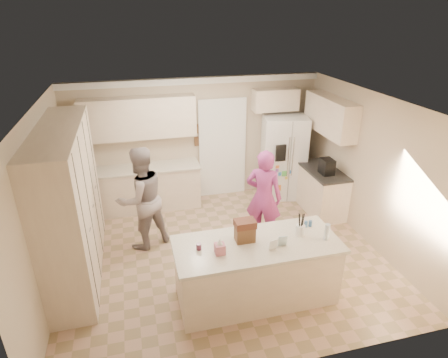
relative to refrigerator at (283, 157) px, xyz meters
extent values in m
cube|color=tan|center=(-1.80, -1.86, -0.91)|extent=(5.20, 4.60, 0.02)
cube|color=white|center=(-1.80, -1.86, 1.71)|extent=(5.20, 4.60, 0.02)
cube|color=beige|center=(-1.80, 0.45, 0.40)|extent=(5.20, 0.02, 2.60)
cube|color=beige|center=(-1.80, -4.17, 0.40)|extent=(5.20, 0.02, 2.60)
cube|color=beige|center=(-4.41, -1.86, 0.40)|extent=(0.02, 4.60, 2.60)
cube|color=beige|center=(0.81, -1.86, 0.40)|extent=(0.02, 4.60, 2.60)
cube|color=white|center=(-1.80, 0.40, 1.63)|extent=(5.20, 0.08, 0.12)
cube|color=beige|center=(-4.10, -1.66, 0.28)|extent=(0.60, 2.60, 2.35)
cube|color=beige|center=(-2.95, 0.14, -0.46)|extent=(2.20, 0.60, 0.88)
cube|color=silver|center=(-2.95, 0.13, 0.00)|extent=(2.24, 0.63, 0.04)
cube|color=beige|center=(-2.95, 0.26, 1.00)|extent=(2.20, 0.35, 0.80)
cube|color=black|center=(-1.25, 0.42, 0.15)|extent=(0.90, 0.06, 2.10)
cube|color=white|center=(-1.25, 0.38, 0.15)|extent=(1.02, 0.03, 2.22)
cube|color=brown|center=(-1.78, 0.41, 0.65)|extent=(0.15, 0.02, 0.20)
cube|color=brown|center=(-1.78, 0.41, 0.38)|extent=(0.15, 0.02, 0.20)
cube|color=white|center=(0.00, 0.00, 0.00)|extent=(1.02, 0.87, 1.80)
cube|color=gray|center=(0.00, -0.35, 0.00)|extent=(0.02, 0.02, 1.78)
cube|color=black|center=(-0.22, -0.37, 0.25)|extent=(0.22, 0.03, 0.35)
cylinder|color=silver|center=(-0.05, -0.37, 0.15)|extent=(0.02, 0.02, 0.85)
cylinder|color=silver|center=(0.05, -0.37, 0.15)|extent=(0.02, 0.02, 0.85)
cube|color=beige|center=(-0.15, 0.26, 1.20)|extent=(0.95, 0.35, 0.45)
cube|color=beige|center=(0.50, -0.86, -0.46)|extent=(0.60, 1.20, 0.88)
cube|color=#2D2B28|center=(0.49, -0.86, 0.00)|extent=(0.63, 1.24, 0.04)
cube|color=beige|center=(0.62, -0.66, 1.05)|extent=(0.35, 1.50, 0.70)
cube|color=black|center=(0.45, -1.06, 0.17)|extent=(0.22, 0.28, 0.30)
cube|color=beige|center=(-1.60, -2.96, -0.46)|extent=(2.20, 0.90, 0.88)
cube|color=silver|center=(-1.60, -2.96, 0.00)|extent=(2.28, 0.96, 0.05)
cylinder|color=white|center=(-0.95, -2.91, 0.10)|extent=(0.13, 0.13, 0.15)
cube|color=#C86B7E|center=(-2.15, -3.06, 0.10)|extent=(0.13, 0.13, 0.14)
cone|color=white|center=(-2.15, -3.06, 0.20)|extent=(0.08, 0.08, 0.08)
cube|color=brown|center=(-1.75, -2.86, 0.14)|extent=(0.26, 0.18, 0.22)
cube|color=#592D1E|center=(-1.75, -2.86, 0.30)|extent=(0.28, 0.20, 0.10)
cylinder|color=#59263F|center=(-2.40, -2.91, 0.07)|extent=(0.07, 0.07, 0.09)
cube|color=white|center=(-1.45, -3.16, 0.11)|extent=(0.12, 0.06, 0.16)
cube|color=silver|center=(-1.30, -3.11, 0.11)|extent=(0.12, 0.05, 0.16)
cylinder|color=silver|center=(-0.65, -3.11, 0.14)|extent=(0.07, 0.07, 0.24)
cylinder|color=#3B6697|center=(-0.78, -2.74, 0.07)|extent=(0.05, 0.05, 0.09)
cylinder|color=#3B6697|center=(-0.71, -2.74, 0.07)|extent=(0.05, 0.05, 0.09)
imported|color=#9A9591|center=(-3.07, -1.22, 0.01)|extent=(1.10, 1.01, 1.82)
imported|color=#AC3E90|center=(-1.02, -1.60, -0.04)|extent=(0.75, 0.69, 1.73)
camera|label=1|loc=(-3.09, -6.98, 2.94)|focal=30.00mm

